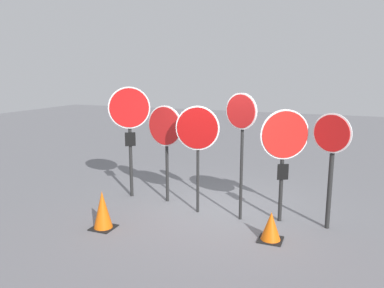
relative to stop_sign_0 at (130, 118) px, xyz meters
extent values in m
plane|color=slate|center=(2.19, -0.20, -1.86)|extent=(40.00, 40.00, 0.00)
cylinder|color=black|center=(-0.03, 0.04, -0.59)|extent=(0.08, 0.08, 2.53)
cylinder|color=white|center=(0.01, -0.01, 0.24)|extent=(0.79, 0.55, 0.94)
cylinder|color=red|center=(0.02, -0.02, 0.24)|extent=(0.74, 0.52, 0.88)
cube|color=black|center=(0.01, -0.01, -0.48)|extent=(0.21, 0.15, 0.32)
cylinder|color=black|center=(0.91, 0.04, -0.82)|extent=(0.07, 0.07, 2.07)
cylinder|color=white|center=(0.90, -0.02, -0.12)|extent=(0.88, 0.18, 0.89)
cylinder|color=red|center=(0.90, -0.04, -0.12)|extent=(0.82, 0.17, 0.83)
cylinder|color=black|center=(1.79, -0.33, -0.83)|extent=(0.06, 0.06, 2.05)
cylinder|color=white|center=(1.80, -0.38, -0.07)|extent=(0.88, 0.18, 0.89)
cylinder|color=#AD0F0F|center=(1.80, -0.40, -0.07)|extent=(0.82, 0.17, 0.83)
cylinder|color=black|center=(2.72, -0.37, -0.64)|extent=(0.06, 0.06, 2.43)
cylinder|color=white|center=(2.70, -0.42, 0.31)|extent=(0.66, 0.26, 0.69)
cylinder|color=red|center=(2.69, -0.44, 0.31)|extent=(0.60, 0.24, 0.63)
cylinder|color=black|center=(3.46, -0.16, -0.88)|extent=(0.08, 0.08, 1.95)
cylinder|color=white|center=(3.49, -0.21, -0.12)|extent=(0.84, 0.49, 0.95)
cylinder|color=red|center=(3.50, -0.23, -0.12)|extent=(0.79, 0.46, 0.89)
cube|color=black|center=(3.49, -0.21, -0.84)|extent=(0.20, 0.13, 0.31)
cylinder|color=black|center=(4.34, -0.17, -0.83)|extent=(0.08, 0.08, 2.05)
cylinder|color=white|center=(4.32, -0.23, -0.04)|extent=(0.67, 0.31, 0.72)
cylinder|color=red|center=(4.31, -0.25, -0.04)|extent=(0.62, 0.29, 0.66)
cube|color=black|center=(3.45, -1.10, -1.85)|extent=(0.41, 0.41, 0.02)
cone|color=#E05B0C|center=(3.45, -1.10, -1.59)|extent=(0.35, 0.35, 0.50)
cube|color=black|center=(0.45, -1.77, -1.85)|extent=(0.42, 0.42, 0.02)
cone|color=#E05B0C|center=(0.45, -1.77, -1.48)|extent=(0.35, 0.35, 0.71)
camera|label=1|loc=(4.48, -7.26, 1.04)|focal=35.00mm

